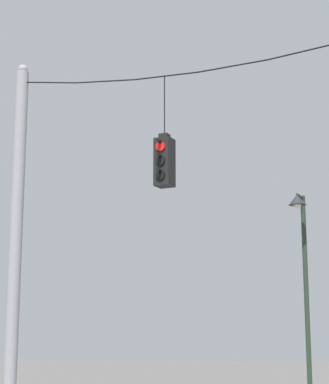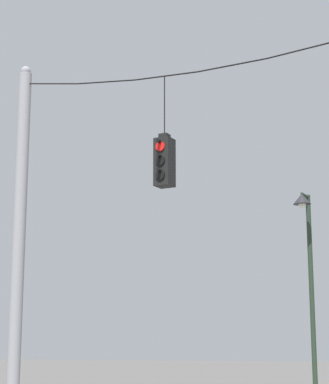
{
  "view_description": "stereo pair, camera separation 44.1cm",
  "coord_description": "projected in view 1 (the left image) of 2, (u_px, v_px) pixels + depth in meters",
  "views": [
    {
      "loc": [
        5.07,
        -13.44,
        1.59
      ],
      "look_at": [
        -1.52,
        -0.29,
        4.72
      ],
      "focal_mm": 70.0,
      "sensor_mm": 36.0,
      "label": 1
    },
    {
      "loc": [
        5.46,
        -13.24,
        1.59
      ],
      "look_at": [
        -1.52,
        -0.29,
        4.72
      ],
      "focal_mm": 70.0,
      "sensor_mm": 36.0,
      "label": 2
    }
  ],
  "objects": [
    {
      "name": "street_lamp",
      "position": [
        303.0,
        259.0,
        18.32
      ],
      "size": [
        0.44,
        0.76,
        5.41
      ],
      "color": "#233323",
      "rests_on": "ground_plane"
    },
    {
      "name": "utility_pole_left",
      "position": [
        16.0,
        238.0,
        16.5
      ],
      "size": [
        0.29,
        0.29,
        8.08
      ],
      "color": "gray",
      "rests_on": "ground_plane"
    },
    {
      "name": "span_wire",
      "position": [
        233.0,
        58.0,
        14.91
      ],
      "size": [
        10.4,
        0.03,
        0.55
      ],
      "color": "black"
    },
    {
      "name": "traffic_light_near_right_pole",
      "position": [
        164.0,
        161.0,
        15.16
      ],
      "size": [
        0.34,
        0.46,
        2.34
      ],
      "color": "black"
    }
  ]
}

